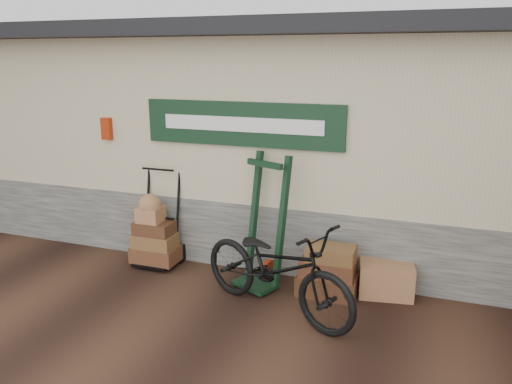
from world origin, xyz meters
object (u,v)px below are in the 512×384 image
porter_trolley (160,210)px  bicycle (276,262)px  green_barrow (265,222)px  wicker_hamper (386,279)px  suitcase_stack (328,270)px

porter_trolley → bicycle: porter_trolley is taller
green_barrow → bicycle: (0.35, -0.63, -0.22)m
porter_trolley → wicker_hamper: (3.03, 0.00, -0.55)m
green_barrow → bicycle: size_ratio=0.80×
wicker_hamper → bicycle: (-1.11, -0.84, 0.39)m
suitcase_stack → bicycle: size_ratio=0.34×
porter_trolley → green_barrow: green_barrow is taller
green_barrow → wicker_hamper: bearing=31.8°
green_barrow → bicycle: green_barrow is taller
green_barrow → bicycle: bearing=-37.3°
porter_trolley → bicycle: bearing=-23.9°
suitcase_stack → wicker_hamper: bearing=17.4°
bicycle → porter_trolley: bearing=88.5°
green_barrow → suitcase_stack: size_ratio=2.34×
porter_trolley → wicker_hamper: 3.08m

